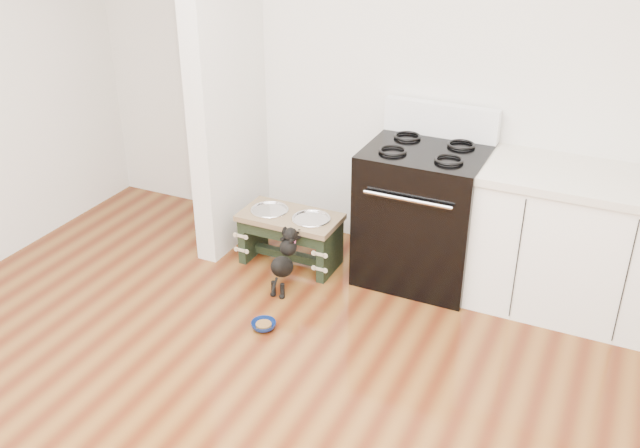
# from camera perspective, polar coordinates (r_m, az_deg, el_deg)

# --- Properties ---
(room_shell) EXTENTS (5.00, 5.00, 5.00)m
(room_shell) POSITION_cam_1_polar(r_m,az_deg,el_deg) (2.58, -10.48, 5.50)
(room_shell) COLOR silver
(room_shell) RESTS_ON ground
(partition_wall) EXTENTS (0.15, 0.80, 2.70)m
(partition_wall) POSITION_cam_1_polar(r_m,az_deg,el_deg) (4.95, -7.59, 12.93)
(partition_wall) COLOR silver
(partition_wall) RESTS_ON ground
(oven_range) EXTENTS (0.76, 0.69, 1.14)m
(oven_range) POSITION_cam_1_polar(r_m,az_deg,el_deg) (4.74, 8.22, 0.95)
(oven_range) COLOR black
(oven_range) RESTS_ON ground
(cabinet_run) EXTENTS (1.24, 0.64, 0.91)m
(cabinet_run) POSITION_cam_1_polar(r_m,az_deg,el_deg) (4.62, 19.89, -1.57)
(cabinet_run) COLOR white
(cabinet_run) RESTS_ON ground
(dog_feeder) EXTENTS (0.69, 0.37, 0.39)m
(dog_feeder) POSITION_cam_1_polar(r_m,az_deg,el_deg) (4.93, -2.41, -0.42)
(dog_feeder) COLOR black
(dog_feeder) RESTS_ON ground
(puppy) EXTENTS (0.12, 0.35, 0.42)m
(puppy) POSITION_cam_1_polar(r_m,az_deg,el_deg) (4.65, -2.85, -2.79)
(puppy) COLOR black
(puppy) RESTS_ON ground
(floor_bowl) EXTENTS (0.18, 0.18, 0.05)m
(floor_bowl) POSITION_cam_1_polar(r_m,az_deg,el_deg) (4.39, -4.53, -8.09)
(floor_bowl) COLOR navy
(floor_bowl) RESTS_ON ground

